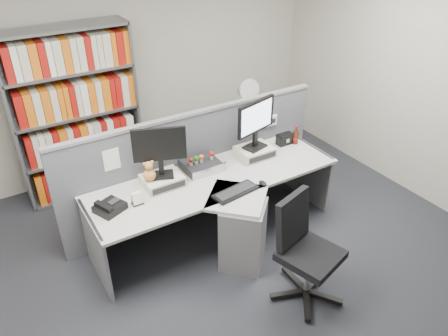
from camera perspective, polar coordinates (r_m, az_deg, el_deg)
ground at (r=4.30m, az=4.70°, el=-14.45°), size 5.50×5.50×0.00m
room_shell at (r=3.27m, az=6.05°, el=8.03°), size 5.04×5.54×2.72m
partition at (r=4.74m, az=-3.77°, el=0.41°), size 3.00×0.08×1.27m
desk at (r=4.37m, az=0.38°, el=-5.53°), size 2.60×1.20×0.72m
monitor_riser_left at (r=4.28m, az=-8.07°, el=-1.62°), size 0.38×0.31×0.10m
monitor_riser_right at (r=4.74m, az=4.05°, el=2.16°), size 0.38×0.31×0.10m
monitor_left at (r=4.10m, az=-8.44°, el=2.57°), size 0.48×0.23×0.51m
monitor_right at (r=4.58m, az=4.21°, el=6.25°), size 0.52×0.22×0.54m
desktop_pc at (r=4.49m, az=-3.06°, el=0.36°), size 0.36×0.32×0.10m
figurines at (r=4.42m, az=-3.16°, el=1.32°), size 0.29×0.05×0.09m
keyboard at (r=4.14m, az=1.52°, el=-3.14°), size 0.48×0.23×0.03m
mouse at (r=4.27m, az=5.11°, el=-2.01°), size 0.06×0.10×0.04m
desk_phone at (r=4.03m, az=-14.81°, el=-5.00°), size 0.30×0.29×0.10m
desk_calendar at (r=4.05m, az=-11.34°, el=-4.06°), size 0.10×0.08×0.12m
plush_toy at (r=4.16m, az=-9.77°, el=-0.58°), size 0.12×0.12×0.21m
speaker at (r=5.02m, az=7.99°, el=3.79°), size 0.19×0.10×0.12m
cola_bottle at (r=5.04m, az=9.38°, el=4.04°), size 0.07×0.07×0.22m
shelving_unit at (r=5.33m, az=-18.80°, el=6.40°), size 1.41×0.40×2.00m
filing_cabinet at (r=5.98m, az=3.02°, el=4.17°), size 0.45×0.61×0.70m
desk_fan at (r=5.72m, az=3.20°, el=9.92°), size 0.28×0.17×0.47m
office_chair at (r=3.89m, az=10.39°, el=-10.18°), size 0.66×0.63×0.99m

